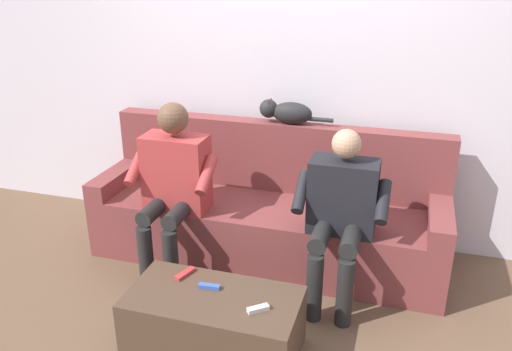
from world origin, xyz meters
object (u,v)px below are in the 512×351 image
Objects in this scene: coffee_table at (214,323)px; cat_on_backrest at (286,112)px; person_left_seated at (341,208)px; remote_red at (185,273)px; remote_blue at (209,286)px; person_right_seated at (173,180)px; remote_white at (258,309)px; couch at (268,215)px.

cat_on_backrest is at bearing -92.73° from coffee_table.
person_left_seated is 1.01m from remote_red.
remote_blue is at bearing -54.22° from coffee_table.
coffee_table is 1.05m from person_right_seated.
remote_white is (0.29, 0.78, -0.25)m from person_left_seated.
person_left_seated is at bearing -127.71° from coffee_table.
person_left_seated is at bearing 129.82° from cat_on_backrest.
cat_on_backrest reaches higher than person_left_seated.
person_right_seated is (1.12, -0.01, 0.04)m from person_left_seated.
remote_white is at bearing 103.18° from couch.
cat_on_backrest is 3.74× the size of remote_red.
person_left_seated is at bearing -35.46° from remote_red.
remote_blue reaches higher than coffee_table.
remote_white reaches higher than coffee_table.
person_right_seated is 1.18m from remote_white.
coffee_table is 8.18× the size of remote_white.
remote_red is (-0.33, 0.59, -0.30)m from person_right_seated.
person_left_seated is at bearing 179.39° from person_right_seated.
couch is 2.10× the size of person_right_seated.
remote_blue is at bearing -96.09° from remote_red.
remote_white is (-0.20, 1.38, -0.66)m from cat_on_backrest.
cat_on_backrest reaches higher than remote_blue.
coffee_table is 6.57× the size of remote_red.
remote_white is at bearing 98.46° from cat_on_backrest.
person_right_seated is at bearing -0.61° from person_left_seated.
remote_blue is at bearing 47.59° from person_left_seated.
cat_on_backrest is (-0.06, -0.23, 0.71)m from couch.
person_right_seated reaches higher than remote_red.
person_left_seated is (-0.56, -0.73, 0.44)m from coffee_table.
remote_white is (-0.27, 0.05, 0.19)m from coffee_table.
remote_blue is at bearing 87.50° from couch.
cat_on_backrest is at bearing -50.18° from person_left_seated.
couch is 1.10m from coffee_table.
remote_white is at bearing 168.86° from coffee_table.
person_right_seated reaches higher than remote_white.
remote_red reaches higher than coffee_table.
person_right_seated is at bearing -57.76° from remote_blue.
person_right_seated reaches higher than remote_blue.
cat_on_backrest reaches higher than remote_red.
coffee_table is at bearing 52.29° from person_left_seated.
person_right_seated is 0.93m from cat_on_backrest.
coffee_table is 7.78× the size of remote_blue.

